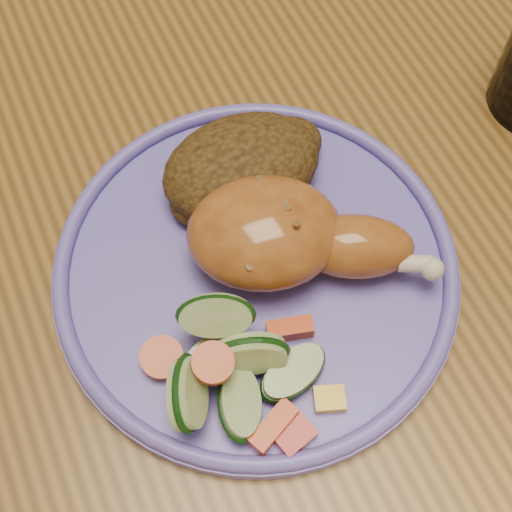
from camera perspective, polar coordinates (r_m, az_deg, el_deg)
name	(u,v)px	position (r m, az deg, el deg)	size (l,w,h in m)	color
ground	(262,406)	(1.20, 0.49, -11.90)	(4.00, 4.00, 0.00)	brown
dining_table	(268,188)	(0.58, 1.00, 5.46)	(0.90, 1.40, 0.75)	brown
plate	(256,271)	(0.45, 0.00, -1.22)	(0.25, 0.25, 0.01)	#6256B9
plate_rim	(256,263)	(0.44, 0.00, -0.60)	(0.25, 0.25, 0.01)	#6256B9
chicken_leg	(286,236)	(0.43, 2.44, 1.62)	(0.15, 0.12, 0.05)	#A86023
rice_pilaf	(244,167)	(0.46, -0.94, 7.17)	(0.11, 0.08, 0.05)	#4D3413
vegetable_pile	(234,368)	(0.40, -1.81, -8.95)	(0.11, 0.11, 0.05)	#A50A05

